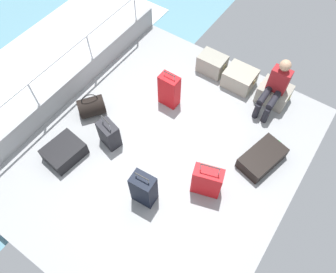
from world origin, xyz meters
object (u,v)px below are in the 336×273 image
at_px(passenger_seated, 275,86).
at_px(suitcase_4, 262,158).
at_px(cargo_crate_0, 212,64).
at_px(suitcase_5, 64,152).
at_px(cargo_crate_2, 274,94).
at_px(suitcase_1, 109,134).
at_px(paper_cup, 166,74).
at_px(cargo_crate_1, 240,78).
at_px(suitcase_3, 144,189).
at_px(duffel_bag, 92,107).
at_px(suitcase_0, 207,181).
at_px(suitcase_2, 169,90).

height_order(passenger_seated, suitcase_4, passenger_seated).
bearing_deg(cargo_crate_0, suitcase_5, -108.33).
xyz_separation_m(cargo_crate_2, suitcase_1, (-1.94, -2.51, 0.08)).
bearing_deg(paper_cup, cargo_crate_0, 44.13).
height_order(suitcase_1, paper_cup, suitcase_1).
height_order(cargo_crate_1, suitcase_5, cargo_crate_1).
relative_size(cargo_crate_1, suitcase_4, 0.68).
bearing_deg(suitcase_1, suitcase_3, -23.94).
xyz_separation_m(duffel_bag, paper_cup, (0.61, 1.55, -0.13)).
bearing_deg(suitcase_1, cargo_crate_0, 76.96).
bearing_deg(cargo_crate_0, paper_cup, -135.87).
height_order(suitcase_1, duffel_bag, suitcase_1).
xyz_separation_m(suitcase_0, suitcase_5, (-2.31, -0.83, -0.18)).
bearing_deg(paper_cup, suitcase_0, -41.06).
relative_size(cargo_crate_1, duffel_bag, 1.03).
relative_size(passenger_seated, suitcase_3, 1.35).
bearing_deg(passenger_seated, cargo_crate_2, 90.00).
relative_size(cargo_crate_2, suitcase_1, 0.87).
height_order(passenger_seated, paper_cup, passenger_seated).
distance_m(suitcase_0, suitcase_2, 1.90).
distance_m(suitcase_5, paper_cup, 2.54).
relative_size(suitcase_2, suitcase_5, 1.16).
distance_m(cargo_crate_2, duffel_bag, 3.43).
xyz_separation_m(passenger_seated, suitcase_5, (-2.41, -2.99, -0.42)).
relative_size(suitcase_0, suitcase_3, 1.04).
height_order(suitcase_0, duffel_bag, suitcase_0).
xyz_separation_m(suitcase_2, suitcase_5, (-0.81, -1.99, -0.21)).
bearing_deg(suitcase_1, paper_cup, 92.80).
height_order(cargo_crate_1, duffel_bag, duffel_bag).
bearing_deg(suitcase_1, suitcase_0, 5.29).
xyz_separation_m(suitcase_1, duffel_bag, (-0.70, 0.31, -0.07)).
height_order(cargo_crate_2, suitcase_3, suitcase_3).
height_order(cargo_crate_1, paper_cup, cargo_crate_1).
height_order(cargo_crate_0, suitcase_0, suitcase_0).
relative_size(cargo_crate_0, suitcase_0, 0.70).
height_order(cargo_crate_1, passenger_seated, passenger_seated).
bearing_deg(duffel_bag, paper_cup, 68.58).
bearing_deg(cargo_crate_1, cargo_crate_2, 1.40).
distance_m(suitcase_4, duffel_bag, 3.17).
relative_size(suitcase_3, suitcase_5, 1.15).
relative_size(suitcase_1, suitcase_5, 1.02).
height_order(cargo_crate_0, suitcase_4, cargo_crate_0).
distance_m(duffel_bag, paper_cup, 1.67).
bearing_deg(cargo_crate_1, cargo_crate_0, 178.60).
xyz_separation_m(suitcase_0, paper_cup, (-1.93, 1.68, -0.26)).
xyz_separation_m(cargo_crate_2, paper_cup, (-2.03, -0.65, -0.13)).
relative_size(passenger_seated, suitcase_2, 1.34).
xyz_separation_m(cargo_crate_2, suitcase_4, (0.42, -1.35, -0.06)).
bearing_deg(passenger_seated, cargo_crate_0, 172.62).
bearing_deg(suitcase_2, suitcase_5, -112.08).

